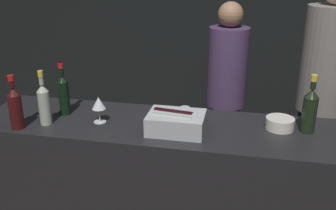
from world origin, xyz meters
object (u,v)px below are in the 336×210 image
Objects in this scene: bowl_white at (280,123)px; rose_wine_bottle at (44,103)px; champagne_bottle at (310,109)px; ice_bin_with_bottles at (175,122)px; person_in_hoodie at (226,86)px; candle_votive at (185,111)px; person_blond_tee at (324,88)px; red_wine_bottle_tall at (15,106)px; red_wine_bottle_burgundy at (64,93)px; wine_glass at (99,104)px.

bowl_white is 1.46m from rose_wine_bottle.
champagne_bottle reaches higher than rose_wine_bottle.
ice_bin_with_bottles is 1.19m from person_in_hoodie.
bowl_white is (0.62, 0.17, -0.03)m from ice_bin_with_bottles.
rose_wine_bottle is at bearing -128.52° from person_in_hoodie.
person_in_hoodie is at bearing 110.92° from bowl_white.
bowl_white is at bearing 177.33° from champagne_bottle.
person_in_hoodie is at bearing 78.25° from ice_bin_with_bottles.
candle_votive is 1.15m from person_blond_tee.
ice_bin_with_bottles is 5.37× the size of candle_votive.
champagne_bottle is at bearing 10.11° from red_wine_bottle_tall.
person_in_hoodie is (1.06, 1.21, -0.21)m from rose_wine_bottle.
red_wine_bottle_tall is at bearing -129.83° from person_in_hoodie.
person_in_hoodie reaches higher than ice_bin_with_bottles.
person_in_hoodie is at bearing 45.53° from red_wine_bottle_burgundy.
champagne_bottle is (0.16, -0.01, 0.11)m from bowl_white.
red_wine_bottle_burgundy is (-0.28, 0.08, 0.03)m from wine_glass.
person_in_hoodie is (-0.54, 0.99, -0.21)m from champagne_bottle.
bowl_white is at bearing 15.31° from ice_bin_with_bottles.
candle_votive is 0.03× the size of person_blond_tee.
person_in_hoodie reaches higher than champagne_bottle.
wine_glass is 0.29m from red_wine_bottle_burgundy.
ice_bin_with_bottles is at bearing -4.63° from wine_glass.
ice_bin_with_bottles is 0.83m from rose_wine_bottle.
person_in_hoodie is (0.74, 1.12, -0.19)m from wine_glass.
wine_glass is 0.50× the size of red_wine_bottle_tall.
person_in_hoodie is at bearing 118.33° from champagne_bottle.
champagne_bottle reaches higher than candle_votive.
bowl_white is at bearing 6.59° from wine_glass.
wine_glass is 0.34m from rose_wine_bottle.
person_blond_tee reaches higher than rose_wine_bottle.
wine_glass reaches higher than candle_votive.
bowl_white is 0.10× the size of person_in_hoodie.
person_blond_tee is (0.99, 0.87, -0.00)m from ice_bin_with_bottles.
wine_glass is at bearing -83.99° from person_blond_tee.
ice_bin_with_bottles is 0.50m from wine_glass.
rose_wine_bottle reaches higher than bowl_white.
bowl_white is 0.09× the size of person_blond_tee.
rose_wine_bottle is 2.03m from person_blond_tee.
ice_bin_with_bottles is at bearing -71.82° from person_blond_tee.
champagne_bottle is (1.60, 0.21, 0.00)m from rose_wine_bottle.
person_in_hoodie is 0.81m from person_blond_tee.
bowl_white is 1.61m from red_wine_bottle_tall.
wine_glass is 0.48× the size of champagne_bottle.
red_wine_bottle_tall is at bearing -171.24° from ice_bin_with_bottles.
bowl_white is 1.13m from wine_glass.
person_in_hoodie reaches higher than red_wine_bottle_tall.
champagne_bottle is at bearing 7.64° from rose_wine_bottle.
bowl_white is 1.01× the size of wine_glass.
person_blond_tee reaches higher than wine_glass.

